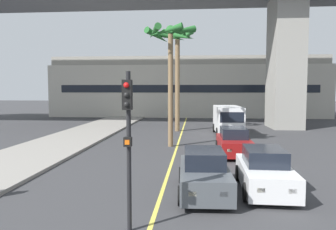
{
  "coord_description": "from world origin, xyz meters",
  "views": [
    {
      "loc": [
        1.21,
        -0.19,
        3.72
      ],
      "look_at": [
        0.0,
        14.0,
        2.63
      ],
      "focal_mm": 34.93,
      "sensor_mm": 36.0,
      "label": 1
    }
  ],
  "objects_px": {
    "delivery_van": "(228,119)",
    "traffic_light_median_near": "(128,129)",
    "car_queue_front": "(204,173)",
    "palm_tree_near_median": "(177,50)",
    "car_queue_third": "(234,142)",
    "palm_tree_mid_median": "(171,45)",
    "car_queue_second": "(265,171)"
  },
  "relations": [
    {
      "from": "car_queue_front",
      "to": "palm_tree_near_median",
      "type": "height_order",
      "value": "palm_tree_near_median"
    },
    {
      "from": "traffic_light_median_near",
      "to": "car_queue_front",
      "type": "bearing_deg",
      "value": 59.28
    },
    {
      "from": "palm_tree_mid_median",
      "to": "car_queue_third",
      "type": "bearing_deg",
      "value": -33.23
    },
    {
      "from": "car_queue_third",
      "to": "palm_tree_near_median",
      "type": "xyz_separation_m",
      "value": [
        -3.85,
        10.52,
        6.57
      ]
    },
    {
      "from": "car_queue_front",
      "to": "palm_tree_near_median",
      "type": "bearing_deg",
      "value": 96.39
    },
    {
      "from": "car_queue_second",
      "to": "car_queue_third",
      "type": "distance_m",
      "value": 6.65
    },
    {
      "from": "car_queue_second",
      "to": "delivery_van",
      "type": "xyz_separation_m",
      "value": [
        0.1,
        15.14,
        0.57
      ]
    },
    {
      "from": "car_queue_second",
      "to": "car_queue_front",
      "type": "bearing_deg",
      "value": -167.39
    },
    {
      "from": "delivery_van",
      "to": "traffic_light_median_near",
      "type": "relative_size",
      "value": 1.26
    },
    {
      "from": "car_queue_second",
      "to": "traffic_light_median_near",
      "type": "height_order",
      "value": "traffic_light_median_near"
    },
    {
      "from": "car_queue_front",
      "to": "car_queue_third",
      "type": "height_order",
      "value": "same"
    },
    {
      "from": "palm_tree_near_median",
      "to": "palm_tree_mid_median",
      "type": "relative_size",
      "value": 1.16
    },
    {
      "from": "car_queue_second",
      "to": "traffic_light_median_near",
      "type": "xyz_separation_m",
      "value": [
        -4.28,
        -3.93,
        1.99
      ]
    },
    {
      "from": "car_queue_front",
      "to": "traffic_light_median_near",
      "type": "xyz_separation_m",
      "value": [
        -2.04,
        -3.43,
        1.99
      ]
    },
    {
      "from": "car_queue_second",
      "to": "traffic_light_median_near",
      "type": "relative_size",
      "value": 0.99
    },
    {
      "from": "car_queue_third",
      "to": "palm_tree_near_median",
      "type": "bearing_deg",
      "value": 110.09
    },
    {
      "from": "traffic_light_median_near",
      "to": "palm_tree_near_median",
      "type": "distance_m",
      "value": 21.58
    },
    {
      "from": "car_queue_second",
      "to": "palm_tree_near_median",
      "type": "bearing_deg",
      "value": 103.81
    },
    {
      "from": "delivery_van",
      "to": "palm_tree_mid_median",
      "type": "height_order",
      "value": "palm_tree_mid_median"
    },
    {
      "from": "palm_tree_near_median",
      "to": "delivery_van",
      "type": "bearing_deg",
      "value": -25.06
    },
    {
      "from": "car_queue_front",
      "to": "traffic_light_median_near",
      "type": "height_order",
      "value": "traffic_light_median_near"
    },
    {
      "from": "traffic_light_median_near",
      "to": "palm_tree_mid_median",
      "type": "distance_m",
      "value": 13.65
    },
    {
      "from": "car_queue_third",
      "to": "palm_tree_mid_median",
      "type": "height_order",
      "value": "palm_tree_mid_median"
    },
    {
      "from": "car_queue_front",
      "to": "palm_tree_mid_median",
      "type": "bearing_deg",
      "value": 101.45
    },
    {
      "from": "delivery_van",
      "to": "palm_tree_near_median",
      "type": "distance_m",
      "value": 7.67
    },
    {
      "from": "delivery_van",
      "to": "palm_tree_mid_median",
      "type": "xyz_separation_m",
      "value": [
        -4.3,
        -5.99,
        5.33
      ]
    },
    {
      "from": "delivery_van",
      "to": "car_queue_third",
      "type": "bearing_deg",
      "value": -93.21
    },
    {
      "from": "traffic_light_median_near",
      "to": "car_queue_second",
      "type": "bearing_deg",
      "value": 42.58
    },
    {
      "from": "car_queue_front",
      "to": "palm_tree_near_median",
      "type": "distance_m",
      "value": 18.95
    },
    {
      "from": "car_queue_second",
      "to": "palm_tree_near_median",
      "type": "relative_size",
      "value": 0.45
    },
    {
      "from": "delivery_van",
      "to": "traffic_light_median_near",
      "type": "height_order",
      "value": "traffic_light_median_near"
    },
    {
      "from": "traffic_light_median_near",
      "to": "palm_tree_near_median",
      "type": "relative_size",
      "value": 0.46
    }
  ]
}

